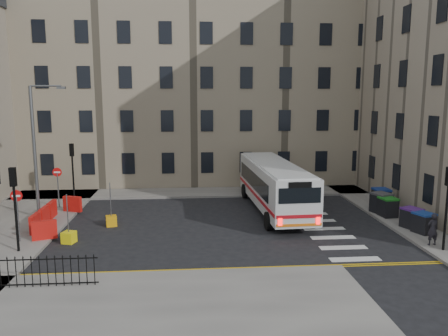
{
  "coord_description": "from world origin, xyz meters",
  "views": [
    {
      "loc": [
        -3.69,
        -24.92,
        7.56
      ],
      "look_at": [
        -1.48,
        2.6,
        3.0
      ],
      "focal_mm": 35.0,
      "sensor_mm": 36.0,
      "label": 1
    }
  ],
  "objects": [
    {
      "name": "pavement_east",
      "position": [
        9.0,
        4.0,
        0.07
      ],
      "size": [
        2.4,
        26.0,
        0.15
      ],
      "primitive_type": "cube",
      "color": "slate",
      "rests_on": "ground"
    },
    {
      "name": "bollard_yellow",
      "position": [
        -8.32,
        0.35,
        0.3
      ],
      "size": [
        0.73,
        0.73,
        0.6
      ],
      "primitive_type": "cube",
      "rotation": [
        0.0,
        0.0,
        0.24
      ],
      "color": "orange",
      "rests_on": "ground"
    },
    {
      "name": "no_entry_north",
      "position": [
        -12.5,
        4.5,
        2.08
      ],
      "size": [
        0.6,
        0.08,
        3.0
      ],
      "color": "#595B5E",
      "rests_on": "pavement_west"
    },
    {
      "name": "ground",
      "position": [
        0.0,
        0.0,
        0.0
      ],
      "size": [
        120.0,
        120.0,
        0.0
      ],
      "primitive_type": "plane",
      "color": "black",
      "rests_on": "ground"
    },
    {
      "name": "bollard_chevron",
      "position": [
        -10.0,
        -2.55,
        0.3
      ],
      "size": [
        0.75,
        0.75,
        0.6
      ],
      "primitive_type": "cube",
      "rotation": [
        0.0,
        0.0,
        -0.29
      ],
      "color": "yellow",
      "rests_on": "ground"
    },
    {
      "name": "roadworks_barriers",
      "position": [
        -11.84,
        0.5,
        0.65
      ],
      "size": [
        1.66,
        6.26,
        1.0
      ],
      "color": "red",
      "rests_on": "pavement_west"
    },
    {
      "name": "wheelie_bin_b",
      "position": [
        8.86,
        -1.86,
        0.73
      ],
      "size": [
        1.23,
        1.3,
        1.14
      ],
      "rotation": [
        0.0,
        0.0,
        0.4
      ],
      "color": "black",
      "rests_on": "pavement_east"
    },
    {
      "name": "wheelie_bin_e",
      "position": [
        9.18,
        2.84,
        0.78
      ],
      "size": [
        1.0,
        1.14,
        1.26
      ],
      "rotation": [
        0.0,
        0.0,
        0.01
      ],
      "color": "black",
      "rests_on": "pavement_east"
    },
    {
      "name": "wheelie_bin_d",
      "position": [
        8.54,
        1.42,
        0.8
      ],
      "size": [
        1.35,
        1.44,
        1.29
      ],
      "rotation": [
        0.0,
        0.0,
        0.34
      ],
      "color": "black",
      "rests_on": "pavement_east"
    },
    {
      "name": "pavement_west",
      "position": [
        -14.0,
        1.0,
        0.07
      ],
      "size": [
        6.0,
        22.0,
        0.15
      ],
      "primitive_type": "cube",
      "color": "slate",
      "rests_on": "ground"
    },
    {
      "name": "wheelie_bin_c",
      "position": [
        8.59,
        0.55,
        0.75
      ],
      "size": [
        1.06,
        1.18,
        1.19
      ],
      "rotation": [
        0.0,
        0.0,
        0.12
      ],
      "color": "black",
      "rests_on": "pavement_east"
    },
    {
      "name": "terrace_north",
      "position": [
        -7.0,
        15.5,
        8.62
      ],
      "size": [
        38.3,
        10.8,
        17.2
      ],
      "color": "gray",
      "rests_on": "ground"
    },
    {
      "name": "bus",
      "position": [
        1.87,
        3.0,
        1.81
      ],
      "size": [
        3.3,
        11.69,
        3.14
      ],
      "rotation": [
        0.0,
        0.0,
        0.04
      ],
      "color": "silver",
      "rests_on": "ground"
    },
    {
      "name": "pedestrian",
      "position": [
        8.42,
        -4.78,
        0.97
      ],
      "size": [
        0.63,
        0.45,
        1.64
      ],
      "primitive_type": "imported",
      "rotation": [
        0.0,
        0.0,
        3.25
      ],
      "color": "black",
      "rests_on": "pavement_east"
    },
    {
      "name": "wheelie_bin_a",
      "position": [
        9.04,
        -2.85,
        0.72
      ],
      "size": [
        1.19,
        1.27,
        1.13
      ],
      "rotation": [
        0.0,
        0.0,
        0.35
      ],
      "color": "black",
      "rests_on": "pavement_east"
    },
    {
      "name": "no_entry_south",
      "position": [
        -12.5,
        -2.5,
        2.08
      ],
      "size": [
        0.6,
        0.08,
        3.0
      ],
      "color": "#595B5E",
      "rests_on": "pavement_west"
    },
    {
      "name": "traffic_light_sw",
      "position": [
        -12.0,
        -4.0,
        2.87
      ],
      "size": [
        0.28,
        0.22,
        4.1
      ],
      "color": "black",
      "rests_on": "pavement_west"
    },
    {
      "name": "pavement_sw",
      "position": [
        -7.0,
        -10.0,
        0.07
      ],
      "size": [
        20.0,
        6.0,
        0.15
      ],
      "primitive_type": "cube",
      "color": "slate",
      "rests_on": "ground"
    },
    {
      "name": "traffic_light_east",
      "position": [
        8.6,
        -5.5,
        2.87
      ],
      "size": [
        0.28,
        0.22,
        4.1
      ],
      "color": "black",
      "rests_on": "pavement_east"
    },
    {
      "name": "traffic_light_nw",
      "position": [
        -12.0,
        6.5,
        2.87
      ],
      "size": [
        0.28,
        0.22,
        4.1
      ],
      "color": "black",
      "rests_on": "pavement_west"
    },
    {
      "name": "streetlamp",
      "position": [
        -13.0,
        2.0,
        4.34
      ],
      "size": [
        0.5,
        0.22,
        8.14
      ],
      "color": "#595B5E",
      "rests_on": "pavement_west"
    },
    {
      "name": "pavement_north",
      "position": [
        -6.0,
        8.6,
        0.07
      ],
      "size": [
        36.0,
        3.2,
        0.15
      ],
      "primitive_type": "cube",
      "color": "slate",
      "rests_on": "ground"
    }
  ]
}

